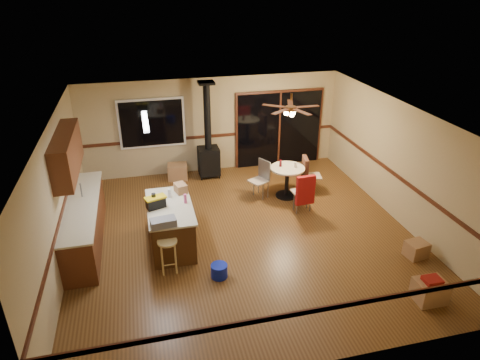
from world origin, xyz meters
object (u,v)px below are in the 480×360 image
object	(u,v)px
toolbox_grey	(163,222)
dining_table	(287,177)
chair_right	(306,171)
box_corner_b	(416,249)
blue_bucket	(219,271)
chair_near	(305,190)
box_under_window	(178,172)
wood_stove	(208,151)
toolbox_black	(156,203)
kitchen_island	(171,225)
bar_stool	(168,256)
box_corner_a	(430,291)
chair_left	(262,175)

from	to	relation	value
toolbox_grey	dining_table	bearing A→B (deg)	34.66
chair_right	box_corner_b	xyz separation A→B (m)	(1.11, -3.08, -0.44)
blue_bucket	chair_near	bearing A→B (deg)	37.84
box_under_window	chair_right	bearing A→B (deg)	-27.23
wood_stove	toolbox_black	distance (m)	3.44
box_under_window	kitchen_island	bearing A→B (deg)	-98.24
wood_stove	box_corner_b	distance (m)	5.69
dining_table	box_under_window	world-z (taller)	dining_table
kitchen_island	bar_stool	world-z (taller)	kitchen_island
kitchen_island	box_corner_a	bearing A→B (deg)	-33.65
chair_right	chair_near	bearing A→B (deg)	-112.82
box_under_window	chair_near	bearing A→B (deg)	-43.90
toolbox_grey	box_corner_a	size ratio (longest dim) A/B	0.91
kitchen_island	blue_bucket	distance (m)	1.49
bar_stool	box_corner_a	world-z (taller)	bar_stool
dining_table	box_corner_b	bearing A→B (deg)	-61.41
chair_right	kitchen_island	bearing A→B (deg)	-156.23
wood_stove	blue_bucket	world-z (taller)	wood_stove
chair_near	chair_right	xyz separation A→B (m)	(0.41, 0.97, 0.00)
chair_right	box_under_window	world-z (taller)	chair_right
toolbox_black	chair_left	xyz separation A→B (m)	(2.62, 1.60, -0.41)
bar_stool	chair_right	size ratio (longest dim) A/B	0.95
toolbox_grey	toolbox_black	distance (m)	0.72
kitchen_island	chair_right	xyz separation A→B (m)	(3.49, 1.54, 0.14)
chair_right	box_corner_a	distance (m)	4.30
box_under_window	box_corner_b	size ratio (longest dim) A/B	1.32
toolbox_black	box_under_window	bearing A→B (deg)	77.16
chair_right	wood_stove	bearing A→B (deg)	145.32
chair_left	blue_bucket	bearing A→B (deg)	-119.72
chair_left	box_under_window	size ratio (longest dim) A/B	1.04
box_corner_b	blue_bucket	bearing A→B (deg)	175.71
kitchen_island	wood_stove	size ratio (longest dim) A/B	0.67
wood_stove	chair_left	xyz separation A→B (m)	(1.06, -1.45, -0.14)
box_corner_a	box_corner_b	bearing A→B (deg)	65.25
kitchen_island	toolbox_grey	bearing A→B (deg)	-103.41
toolbox_black	blue_bucket	distance (m)	1.82
kitchen_island	chair_near	size ratio (longest dim) A/B	2.40
blue_bucket	box_under_window	distance (m)	4.37
chair_left	chair_near	size ratio (longest dim) A/B	0.77
toolbox_black	chair_right	world-z (taller)	toolbox_black
toolbox_black	box_corner_b	distance (m)	5.17
toolbox_grey	dining_table	world-z (taller)	toolbox_grey
wood_stove	box_corner_b	world-z (taller)	wood_stove
dining_table	chair_near	bearing A→B (deg)	-82.68
blue_bucket	chair_right	bearing A→B (deg)	45.38
wood_stove	chair_near	distance (m)	3.06
toolbox_black	chair_left	world-z (taller)	toolbox_black
wood_stove	dining_table	size ratio (longest dim) A/B	3.00
toolbox_grey	chair_left	xyz separation A→B (m)	(2.53, 2.32, -0.38)
blue_bucket	box_corner_b	distance (m)	3.88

